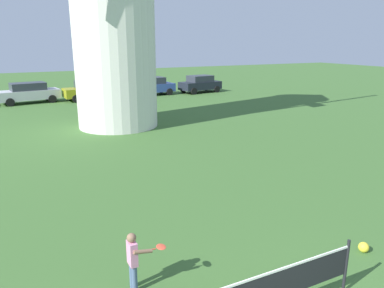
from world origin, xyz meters
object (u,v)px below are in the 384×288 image
object	(u,v)px
parked_car_blue	(151,86)
parked_car_black	(200,84)
parked_car_silver	(29,93)
parked_car_mustard	(92,90)
player_far	(134,258)
stray_ball	(364,247)

from	to	relation	value
parked_car_blue	parked_car_black	size ratio (longest dim) A/B	1.03
parked_car_blue	parked_car_black	bearing A→B (deg)	-4.48
parked_car_silver	parked_car_mustard	xyz separation A→B (m)	(4.70, -0.49, 0.00)
parked_car_mustard	parked_car_blue	distance (m)	5.23
player_far	parked_car_black	size ratio (longest dim) A/B	0.30
stray_ball	parked_car_mustard	world-z (taller)	parked_car_mustard
player_far	parked_car_silver	size ratio (longest dim) A/B	0.26
parked_car_silver	stray_ball	bearing A→B (deg)	-78.81
parked_car_silver	parked_car_blue	size ratio (longest dim) A/B	1.11
stray_ball	parked_car_blue	xyz separation A→B (m)	(4.74, 25.99, 0.69)
player_far	parked_car_silver	xyz separation A→B (m)	(-0.13, 25.06, 0.14)
parked_car_black	player_far	bearing A→B (deg)	-120.48
stray_ball	parked_car_black	xyz separation A→B (m)	(9.41, 25.63, 0.69)
player_far	parked_car_mustard	world-z (taller)	parked_car_mustard
parked_car_mustard	parked_car_black	world-z (taller)	same
player_far	stray_ball	xyz separation A→B (m)	(5.04, -1.08, -0.56)
stray_ball	parked_car_mustard	xyz separation A→B (m)	(-0.48, 25.65, 0.69)
player_far	stray_ball	world-z (taller)	player_far
parked_car_black	parked_car_blue	bearing A→B (deg)	175.52
player_far	parked_car_silver	world-z (taller)	parked_car_silver
parked_car_silver	parked_car_black	xyz separation A→B (m)	(14.58, -0.51, -0.00)
parked_car_mustard	parked_car_blue	size ratio (longest dim) A/B	1.09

